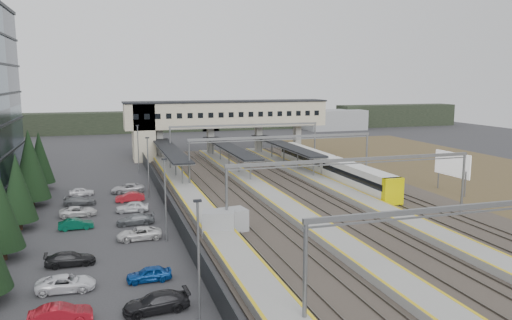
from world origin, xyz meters
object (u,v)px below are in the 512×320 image
object	(u,v)px
relay_cabin_far	(233,221)
train	(330,167)
relay_cabin_near	(219,224)
billboard	(452,165)
footbridge	(214,117)

from	to	relation	value
relay_cabin_far	train	bearing A→B (deg)	45.88
relay_cabin_near	train	xyz separation A→B (m)	(22.88, 22.80, 0.58)
relay_cabin_near	relay_cabin_far	world-z (taller)	relay_cabin_near
relay_cabin_near	billboard	bearing A→B (deg)	15.10
relay_cabin_far	train	world-z (taller)	train
train	billboard	xyz separation A→B (m)	(11.83, -13.43, 1.93)
relay_cabin_far	footbridge	distance (m)	50.44
relay_cabin_far	billboard	xyz separation A→B (m)	(33.01, 8.40, 2.61)
relay_cabin_far	billboard	size ratio (longest dim) A/B	0.45
relay_cabin_far	train	size ratio (longest dim) A/B	0.08
relay_cabin_near	footbridge	size ratio (longest dim) A/B	0.09
relay_cabin_near	train	distance (m)	32.30
relay_cabin_far	billboard	distance (m)	34.16
train	footbridge	bearing A→B (deg)	114.20
relay_cabin_near	relay_cabin_far	distance (m)	1.96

